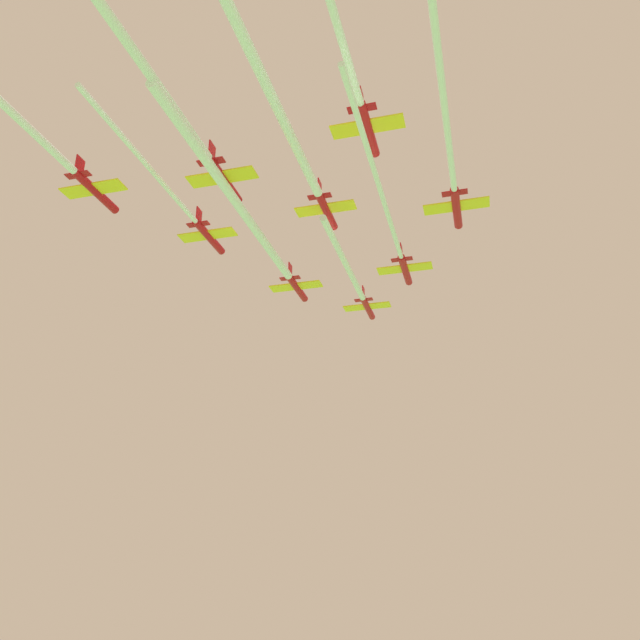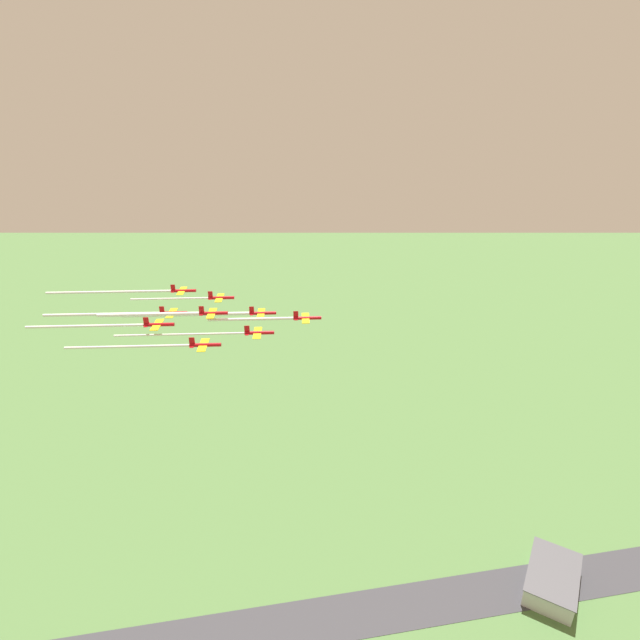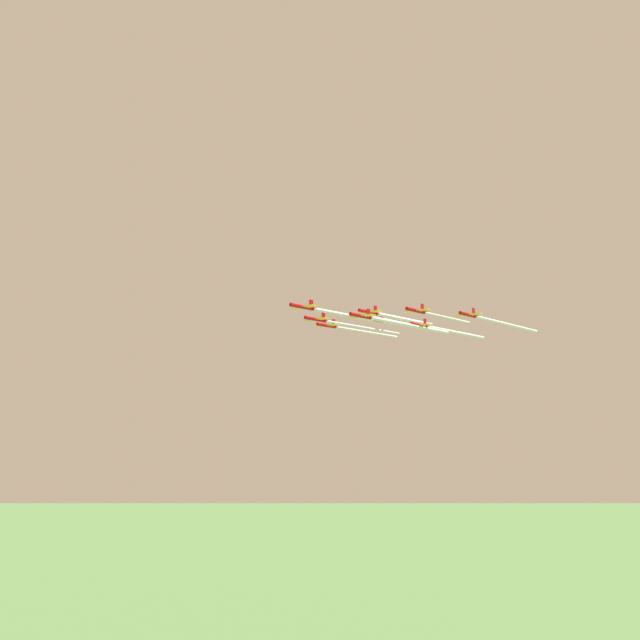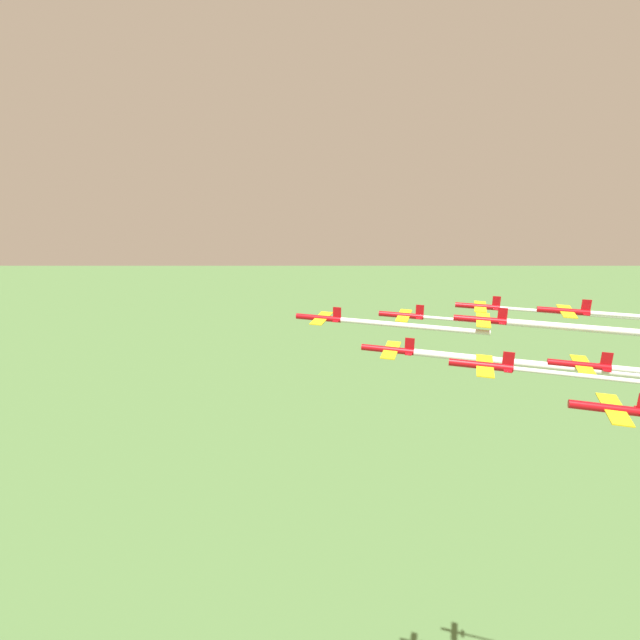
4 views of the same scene
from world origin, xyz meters
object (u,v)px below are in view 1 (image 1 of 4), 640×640
at_px(jet_3, 208,236).
at_px(jet_5, 456,207).
at_px(jet_7, 223,178).
at_px(jet_4, 326,209).
at_px(jet_2, 405,269).
at_px(jet_6, 94,190).
at_px(jet_8, 368,128).
at_px(jet_1, 296,287).
at_px(jet_0, 367,307).

distance_m(jet_3, jet_5, 40.56).
distance_m(jet_3, jet_7, 20.10).
bearing_deg(jet_4, jet_5, 0.00).
relative_size(jet_2, jet_6, 1.00).
bearing_deg(jet_8, jet_1, 120.47).
distance_m(jet_1, jet_8, 40.30).
distance_m(jet_3, jet_8, 35.02).
relative_size(jet_2, jet_8, 1.00).
relative_size(jet_6, jet_8, 1.00).
height_order(jet_0, jet_3, jet_3).
xyz_separation_m(jet_0, jet_8, (36.37, -38.11, 3.02)).
bearing_deg(jet_3, jet_0, 59.53).
relative_size(jet_1, jet_7, 1.00).
relative_size(jet_0, jet_7, 1.00).
relative_size(jet_2, jet_5, 1.00).
relative_size(jet_0, jet_4, 1.00).
distance_m(jet_1, jet_3, 20.19).
xyz_separation_m(jet_0, jet_1, (0.73, -19.98, -1.97)).
height_order(jet_7, jet_8, jet_8).
bearing_deg(jet_5, jet_8, -120.47).
xyz_separation_m(jet_7, jet_8, (17.09, 10.91, 4.23)).
bearing_deg(jet_3, jet_4, -0.00).
distance_m(jet_4, jet_8, 20.00).
xyz_separation_m(jet_3, jet_6, (0.73, -19.98, -0.43)).
xyz_separation_m(jet_3, jet_5, (34.17, 21.82, -1.04)).
bearing_deg(jet_6, jet_7, -0.00).
bearing_deg(jet_4, jet_2, 59.53).
xyz_separation_m(jet_4, jet_7, (0.73, -19.98, -3.87)).
bearing_deg(jet_0, jet_2, -59.53).
relative_size(jet_3, jet_4, 1.00).
relative_size(jet_0, jet_6, 1.00).
bearing_deg(jet_2, jet_6, -139.64).
height_order(jet_3, jet_6, jet_3).
xyz_separation_m(jet_6, jet_7, (17.09, 10.91, -1.62)).
xyz_separation_m(jet_6, jet_8, (34.17, 21.82, 2.60)).
xyz_separation_m(jet_5, jet_8, (0.73, -19.98, 3.21)).
distance_m(jet_3, jet_4, 20.35).
xyz_separation_m(jet_1, jet_8, (35.64, -18.14, 4.99)).
height_order(jet_0, jet_2, jet_0).
relative_size(jet_1, jet_6, 1.00).
height_order(jet_0, jet_8, jet_8).
xyz_separation_m(jet_5, jet_6, (-33.44, -41.80, 0.61)).
distance_m(jet_0, jet_7, 52.70).
bearing_deg(jet_8, jet_0, 101.09).
bearing_deg(jet_4, jet_0, 90.00).
distance_m(jet_6, jet_8, 40.63).
height_order(jet_4, jet_8, jet_8).
relative_size(jet_7, jet_8, 1.00).
bearing_deg(jet_4, jet_8, -59.53).
bearing_deg(jet_0, jet_6, -120.47).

